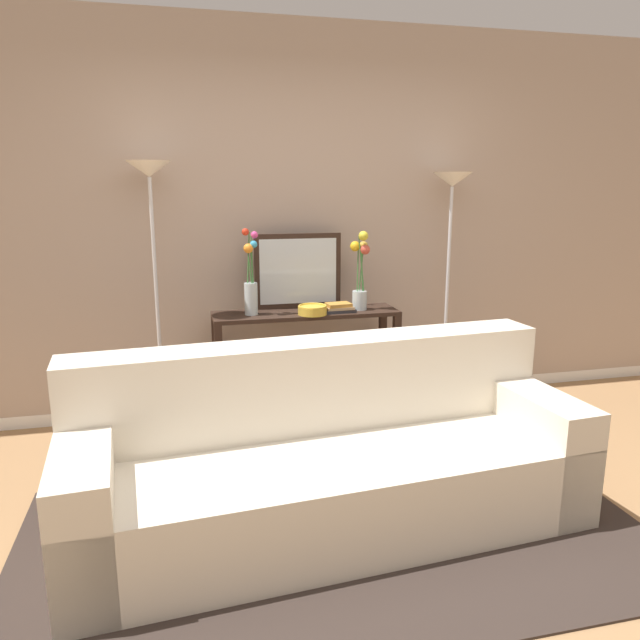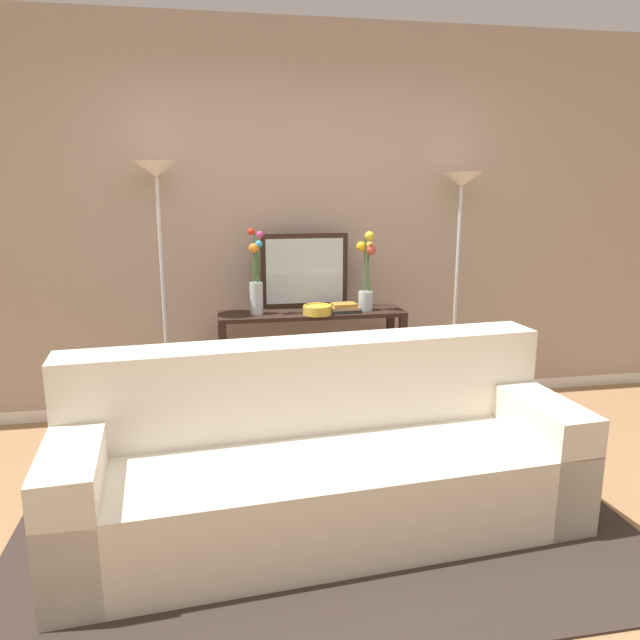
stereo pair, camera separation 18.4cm
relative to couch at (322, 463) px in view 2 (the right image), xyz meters
name	(u,v)px [view 2 (the right image)]	position (x,y,z in m)	size (l,w,h in m)	color
ground_plane	(353,562)	(0.08, -0.33, -0.33)	(16.00, 16.00, 0.02)	#9E754C
back_wall	(289,224)	(0.08, 1.70, 1.05)	(12.00, 0.15, 2.74)	white
area_rug	(329,539)	(0.00, -0.16, -0.31)	(2.98, 1.59, 0.01)	#332823
couch	(322,463)	(0.00, 0.00, 0.00)	(2.52, 1.03, 0.88)	beige
console_table	(312,346)	(0.18, 1.34, 0.23)	(1.28, 0.34, 0.79)	black
floor_lamp_left	(159,222)	(-0.81, 1.38, 1.09)	(0.28, 0.28, 1.79)	silver
floor_lamp_right	(459,226)	(1.25, 1.38, 1.04)	(0.28, 0.28, 1.73)	silver
wall_mirror	(305,271)	(0.16, 1.48, 0.74)	(0.62, 0.02, 0.52)	black
vase_tall_flowers	(256,283)	(-0.20, 1.33, 0.68)	(0.10, 0.11, 0.58)	silver
vase_short_flowers	(367,275)	(0.56, 1.32, 0.72)	(0.13, 0.12, 0.55)	silver
fruit_bowl	(317,310)	(0.20, 1.24, 0.51)	(0.20, 0.20, 0.06)	gold
book_stack	(344,308)	(0.40, 1.27, 0.50)	(0.22, 0.14, 0.06)	#2D2D33
book_row_under_console	(261,415)	(-0.18, 1.34, -0.26)	(0.32, 0.18, 0.13)	maroon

